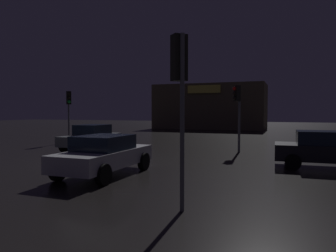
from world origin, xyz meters
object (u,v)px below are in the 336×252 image
(traffic_signal_main, at_px, (179,75))
(traffic_signal_opposite, at_px, (238,104))
(car_near, at_px, (92,137))
(car_crossing, at_px, (104,154))
(traffic_signal_cross_left, at_px, (69,104))
(store_building, at_px, (210,107))
(car_far, at_px, (327,149))

(traffic_signal_main, height_order, traffic_signal_opposite, traffic_signal_main)
(car_near, height_order, car_crossing, car_near)
(traffic_signal_cross_left, bearing_deg, store_building, 78.21)
(traffic_signal_main, xyz_separation_m, traffic_signal_cross_left, (-12.49, 12.16, -0.26))
(traffic_signal_opposite, distance_m, car_far, 5.85)
(traffic_signal_cross_left, bearing_deg, car_near, -37.47)
(store_building, bearing_deg, traffic_signal_cross_left, -101.79)
(traffic_signal_opposite, bearing_deg, car_far, -42.52)
(store_building, height_order, traffic_signal_main, store_building)
(traffic_signal_cross_left, bearing_deg, traffic_signal_main, -44.24)
(store_building, height_order, car_far, store_building)
(store_building, relative_size, traffic_signal_cross_left, 3.85)
(traffic_signal_main, bearing_deg, traffic_signal_cross_left, 135.76)
(traffic_signal_opposite, relative_size, car_crossing, 0.86)
(store_building, relative_size, car_far, 3.54)
(car_crossing, bearing_deg, traffic_signal_main, -37.18)
(car_near, relative_size, car_crossing, 1.01)
(store_building, height_order, car_near, store_building)
(car_near, bearing_deg, store_building, 88.10)
(store_building, bearing_deg, traffic_signal_opposite, -73.39)
(traffic_signal_cross_left, relative_size, car_near, 0.85)
(traffic_signal_main, height_order, car_far, traffic_signal_main)
(car_near, bearing_deg, car_crossing, -52.79)
(traffic_signal_main, bearing_deg, traffic_signal_opposite, 91.86)
(store_building, distance_m, car_crossing, 32.81)
(car_far, bearing_deg, traffic_signal_main, -117.36)
(traffic_signal_main, bearing_deg, car_far, 62.64)
(traffic_signal_cross_left, bearing_deg, car_far, -17.07)
(traffic_signal_cross_left, xyz_separation_m, car_crossing, (8.73, -9.31, -2.07))
(traffic_signal_cross_left, xyz_separation_m, car_near, (3.97, -3.04, -2.05))
(car_far, bearing_deg, car_crossing, -149.87)
(car_far, bearing_deg, traffic_signal_cross_left, 162.93)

